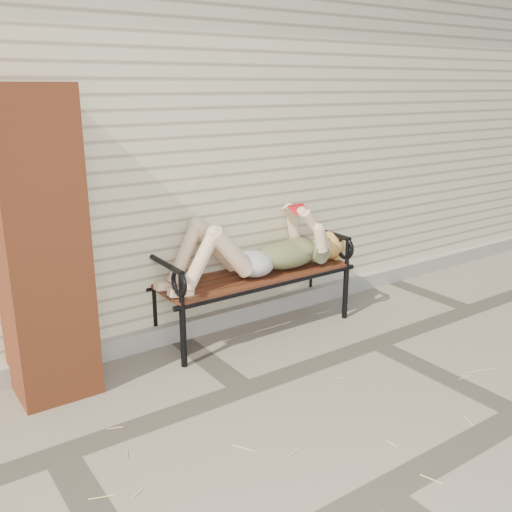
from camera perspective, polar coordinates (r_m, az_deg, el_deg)
ground at (r=4.71m, az=11.83°, el=-8.55°), size 80.00×80.00×0.00m
house_wall at (r=6.68m, az=-6.66°, el=12.51°), size 8.00×4.00×3.00m
foundation_strip at (r=5.33m, az=4.32°, el=-4.28°), size 8.00×0.10×0.15m
brick_pillar at (r=3.85m, az=-20.74°, el=0.85°), size 0.50×0.50×2.00m
garden_bench at (r=4.71m, az=-0.90°, el=0.43°), size 1.81×0.72×1.17m
reading_woman at (r=4.60m, az=0.25°, el=0.52°), size 1.71×0.39×0.54m
straw_scatter at (r=3.53m, az=3.12°, el=-17.34°), size 2.59×1.59×0.01m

